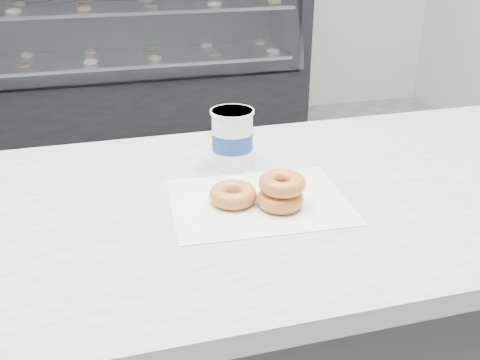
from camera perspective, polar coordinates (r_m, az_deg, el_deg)
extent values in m
plane|color=gray|center=(2.06, -6.75, -16.96)|extent=(5.00, 5.00, 0.00)
cube|color=silver|center=(1.06, -4.03, -3.29)|extent=(3.06, 0.76, 0.04)
cube|color=black|center=(3.79, -12.02, 7.69)|extent=(2.40, 0.70, 0.50)
cube|color=black|center=(3.97, -13.25, 17.68)|extent=(2.40, 0.06, 0.75)
cube|color=black|center=(3.88, 5.25, 18.05)|extent=(0.08, 0.70, 0.75)
cube|color=white|center=(3.34, -12.62, 16.33)|extent=(2.28, 0.16, 0.70)
cube|color=silver|center=(3.70, -12.50, 12.55)|extent=(2.20, 0.55, 0.02)
cube|color=silver|center=(3.64, -12.99, 17.44)|extent=(2.20, 0.55, 0.02)
cube|color=white|center=(1.04, 2.02, -2.29)|extent=(0.35, 0.28, 0.00)
torus|color=#D07F39|center=(1.03, -0.74, -1.56)|extent=(0.10, 0.10, 0.03)
torus|color=#D07F39|center=(1.02, 4.31, -2.04)|extent=(0.09, 0.09, 0.03)
torus|color=#D07F39|center=(1.01, 4.53, -0.36)|extent=(0.09, 0.09, 0.03)
cylinder|color=white|center=(1.18, -0.82, 4.48)|extent=(0.12, 0.12, 0.13)
cylinder|color=white|center=(1.16, -0.84, 7.29)|extent=(0.10, 0.10, 0.01)
cylinder|color=navy|center=(1.18, -0.82, 4.23)|extent=(0.12, 0.12, 0.04)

